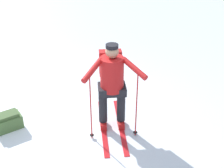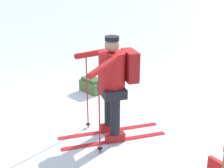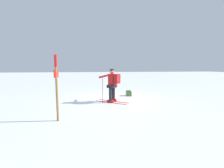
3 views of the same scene
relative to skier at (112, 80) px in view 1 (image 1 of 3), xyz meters
The scene contains 3 objects.
ground_plane 1.21m from the skier, 22.09° to the right, with size 80.00×80.00×0.00m, color white.
skier is the anchor object (origin of this frame).
dropped_backpack 2.05m from the skier, 38.75° to the right, with size 0.54×0.36×0.31m.
Camera 1 is at (2.36, 3.74, 3.50)m, focal length 50.00 mm.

